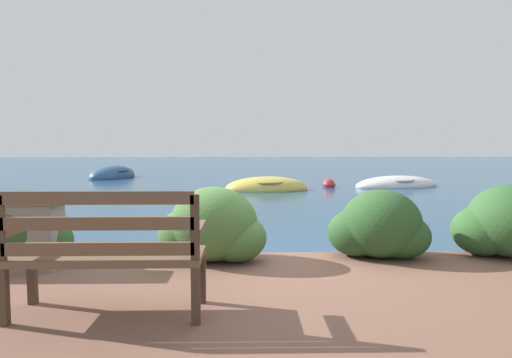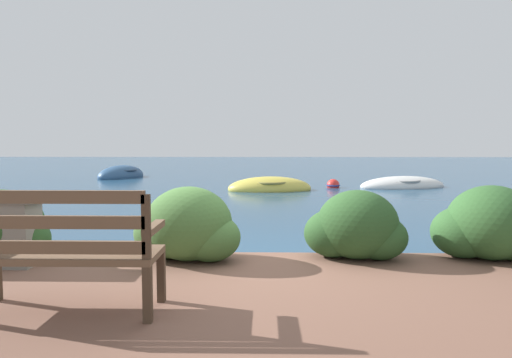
# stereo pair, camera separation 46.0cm
# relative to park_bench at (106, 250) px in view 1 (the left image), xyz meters

# --- Properties ---
(ground_plane) EXTENTS (80.00, 80.00, 0.00)m
(ground_plane) POSITION_rel_park_bench_xyz_m (1.37, 1.88, -0.70)
(ground_plane) COLOR navy
(park_bench) EXTENTS (1.38, 0.48, 0.93)m
(park_bench) POSITION_rel_park_bench_xyz_m (0.00, 0.00, 0.00)
(park_bench) COLOR #433123
(park_bench) RESTS_ON patio_terrace
(hedge_clump_far_left) EXTENTS (1.12, 0.80, 0.76)m
(hedge_clump_far_left) POSITION_rel_park_bench_xyz_m (-1.33, 1.46, -0.15)
(hedge_clump_far_left) COLOR #284C23
(hedge_clump_far_left) RESTS_ON patio_terrace
(hedge_clump_left) EXTENTS (1.16, 0.83, 0.79)m
(hedge_clump_left) POSITION_rel_park_bench_xyz_m (0.64, 1.54, -0.14)
(hedge_clump_left) COLOR #426B33
(hedge_clump_left) RESTS_ON patio_terrace
(hedge_clump_centre) EXTENTS (1.09, 0.79, 0.74)m
(hedge_clump_centre) POSITION_rel_park_bench_xyz_m (2.45, 1.64, -0.16)
(hedge_clump_centre) COLOR #284C23
(hedge_clump_centre) RESTS_ON patio_terrace
(hedge_clump_right) EXTENTS (1.17, 0.84, 0.80)m
(hedge_clump_right) POSITION_rel_park_bench_xyz_m (3.88, 1.64, -0.14)
(hedge_clump_right) COLOR #2D5628
(hedge_clump_right) RESTS_ON patio_terrace
(rowboat_nearest) EXTENTS (2.73, 1.60, 0.74)m
(rowboat_nearest) POSITION_rel_park_bench_xyz_m (1.62, 10.65, -0.64)
(rowboat_nearest) COLOR #DBC64C
(rowboat_nearest) RESTS_ON ground_plane
(rowboat_mid) EXTENTS (3.14, 1.85, 0.65)m
(rowboat_mid) POSITION_rel_park_bench_xyz_m (5.95, 11.61, -0.65)
(rowboat_mid) COLOR silver
(rowboat_mid) RESTS_ON ground_plane
(rowboat_far) EXTENTS (2.03, 2.83, 0.89)m
(rowboat_far) POSITION_rel_park_bench_xyz_m (-4.51, 15.58, -0.63)
(rowboat_far) COLOR #2D517A
(rowboat_far) RESTS_ON ground_plane
(mooring_buoy) EXTENTS (0.45, 0.45, 0.41)m
(mooring_buoy) POSITION_rel_park_bench_xyz_m (3.69, 11.55, -0.63)
(mooring_buoy) COLOR red
(mooring_buoy) RESTS_ON ground_plane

